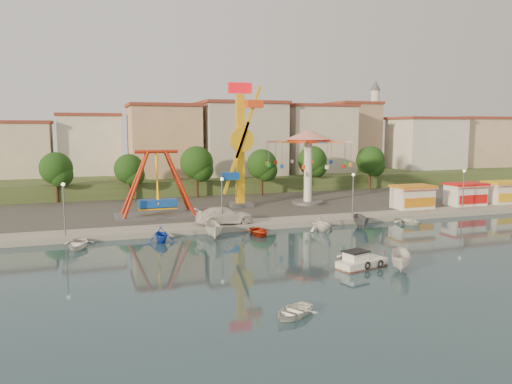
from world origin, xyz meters
name	(u,v)px	position (x,y,z in m)	size (l,w,h in m)	color
ground	(345,253)	(0.00, 0.00, 0.00)	(200.00, 200.00, 0.00)	#142D39
quay_deck	(200,181)	(0.00, 62.00, 0.30)	(200.00, 100.00, 0.60)	#9E998E
asphalt_pad	(246,201)	(0.00, 30.00, 0.60)	(90.00, 28.00, 0.01)	#4C4944
hill_terrace	(195,173)	(0.00, 67.00, 1.50)	(200.00, 60.00, 3.00)	#384C26
pirate_ship_ride	(157,185)	(-13.91, 20.80, 4.39)	(10.00, 5.00, 8.00)	#59595E
kamikaze_tower	(242,147)	(-2.06, 25.09, 8.58)	(4.38, 3.10, 16.50)	#59595E
wave_swinger	(308,150)	(7.30, 24.36, 8.20)	(11.60, 11.60, 10.40)	#59595E
booth_left	(413,197)	(18.89, 16.49, 2.16)	(5.40, 3.78, 3.08)	white
booth_mid	(465,194)	(27.47, 16.49, 2.16)	(5.40, 3.78, 3.08)	white
booth_right	(503,192)	(34.07, 16.49, 2.16)	(5.40, 3.78, 3.08)	white
lamp_post_0	(64,211)	(-24.00, 13.00, 3.10)	(0.14, 0.14, 5.00)	#59595E
lamp_post_1	(222,203)	(-8.00, 13.00, 3.10)	(0.14, 0.14, 5.00)	#59595E
lamp_post_2	(353,197)	(8.00, 13.00, 3.10)	(0.14, 0.14, 5.00)	#59595E
lamp_post_3	(463,191)	(24.00, 13.00, 3.10)	(0.14, 0.14, 5.00)	#59595E
tree_0	(56,168)	(-26.00, 36.98, 5.47)	(4.60, 4.60, 7.19)	#382314
tree_1	(129,169)	(-16.00, 36.24, 5.20)	(4.35, 4.35, 6.80)	#382314
tree_2	(197,163)	(-6.00, 35.81, 5.92)	(5.02, 5.02, 7.85)	#382314
tree_3	(262,164)	(4.00, 34.36, 5.55)	(4.68, 4.68, 7.32)	#382314
tree_4	(312,161)	(14.00, 37.35, 5.75)	(4.86, 4.86, 7.60)	#382314
tree_5	(370,160)	(24.00, 35.54, 5.71)	(4.83, 4.83, 7.54)	#382314
building_0	(7,143)	(-33.37, 46.06, 8.93)	(9.26, 9.53, 11.87)	beige
building_1	(90,151)	(-21.33, 51.38, 7.32)	(12.33, 9.01, 8.63)	silver
building_2	(166,142)	(-8.19, 51.96, 8.62)	(11.95, 9.28, 11.23)	tan
building_3	(244,148)	(5.60, 48.80, 7.60)	(12.59, 10.50, 9.20)	beige
building_4	(304,146)	(19.07, 52.20, 7.62)	(10.75, 9.23, 9.24)	beige
building_5	(368,141)	(32.37, 50.33, 8.61)	(12.77, 10.96, 11.21)	tan
building_6	(422,138)	(44.15, 48.77, 9.18)	(8.23, 8.98, 12.36)	silver
building_7	(452,145)	(56.03, 53.70, 7.38)	(11.59, 10.93, 8.76)	beige
minaret	(374,121)	(36.00, 54.00, 12.55)	(2.80, 2.80, 18.00)	silver
cabin_motorboat	(361,263)	(-1.07, -4.46, 0.41)	(4.61, 2.79, 1.52)	white
rowboat_a	(357,256)	(-0.19, -2.36, 0.37)	(2.57, 3.59, 0.74)	white
rowboat_b	(293,311)	(-10.31, -12.48, 0.33)	(2.27, 3.17, 0.66)	white
skiff	(401,261)	(1.55, -6.17, 0.78)	(1.51, 4.02, 1.55)	silver
van	(225,215)	(-7.47, 14.00, 1.53)	(2.60, 6.40, 1.86)	silver
moored_boat_0	(77,244)	(-22.85, 9.80, 0.40)	(2.76, 3.86, 0.80)	white
moored_boat_1	(161,234)	(-15.07, 9.80, 0.79)	(2.58, 2.99, 1.57)	blue
moored_boat_2	(214,230)	(-9.74, 9.80, 0.82)	(1.60, 4.25, 1.64)	silver
moored_boat_3	(259,231)	(-4.89, 9.80, 0.38)	(2.64, 3.69, 0.77)	red
moored_boat_4	(321,223)	(2.27, 9.80, 0.88)	(2.88, 3.34, 1.76)	white
moored_boat_5	(361,221)	(7.32, 9.80, 0.73)	(1.41, 3.76, 1.45)	#58595D
moored_boat_6	(409,221)	(13.67, 9.80, 0.36)	(2.50, 3.50, 0.73)	white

